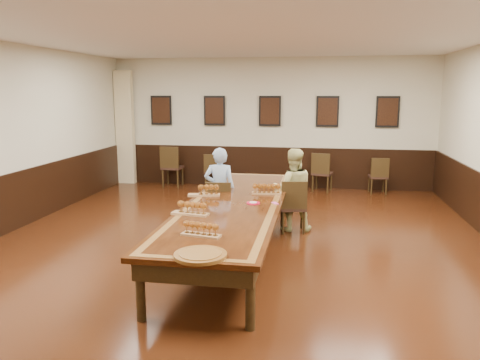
% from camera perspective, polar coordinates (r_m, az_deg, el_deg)
% --- Properties ---
extents(floor, '(8.00, 10.00, 0.02)m').
position_cam_1_polar(floor, '(7.18, -0.67, -8.69)').
color(floor, black).
rests_on(floor, ground).
extents(ceiling, '(8.00, 10.00, 0.02)m').
position_cam_1_polar(ceiling, '(6.82, -0.73, 17.75)').
color(ceiling, white).
rests_on(ceiling, floor).
extents(wall_back, '(8.00, 0.02, 3.20)m').
position_cam_1_polar(wall_back, '(11.76, 3.68, 6.94)').
color(wall_back, beige).
rests_on(wall_back, floor).
extents(wall_front, '(8.00, 0.02, 3.20)m').
position_cam_1_polar(wall_front, '(2.19, -25.26, -11.26)').
color(wall_front, beige).
rests_on(wall_front, floor).
extents(chair_man, '(0.48, 0.51, 0.91)m').
position_cam_1_polar(chair_man, '(7.96, -2.53, -3.24)').
color(chair_man, '#311D15').
rests_on(chair_man, floor).
extents(chair_woman, '(0.49, 0.53, 0.91)m').
position_cam_1_polar(chair_woman, '(8.05, 6.46, -3.13)').
color(chair_woman, '#311D15').
rests_on(chair_woman, floor).
extents(spare_chair_a, '(0.49, 0.53, 1.03)m').
position_cam_1_polar(spare_chair_a, '(11.98, -8.24, 1.70)').
color(spare_chair_a, '#311D15').
rests_on(spare_chair_a, floor).
extents(spare_chair_b, '(0.47, 0.50, 0.86)m').
position_cam_1_polar(spare_chair_b, '(11.73, -3.38, 1.18)').
color(spare_chair_b, '#311D15').
rests_on(spare_chair_b, floor).
extents(spare_chair_c, '(0.55, 0.58, 0.94)m').
position_cam_1_polar(spare_chair_c, '(11.40, 10.00, 0.97)').
color(spare_chair_c, '#311D15').
rests_on(spare_chair_c, floor).
extents(spare_chair_d, '(0.44, 0.47, 0.87)m').
position_cam_1_polar(spare_chair_d, '(11.46, 16.48, 0.55)').
color(spare_chair_d, '#311D15').
rests_on(spare_chair_d, floor).
extents(person_man, '(0.57, 0.41, 1.45)m').
position_cam_1_polar(person_man, '(7.99, -2.48, -1.19)').
color(person_man, '#4C82C0').
rests_on(person_man, floor).
extents(person_woman, '(0.79, 0.65, 1.43)m').
position_cam_1_polar(person_woman, '(8.09, 6.43, -1.19)').
color(person_woman, '#D3D083').
rests_on(person_woman, floor).
extents(pink_phone, '(0.12, 0.15, 0.01)m').
position_cam_1_polar(pink_phone, '(6.93, 4.28, -2.83)').
color(pink_phone, '#F250AD').
rests_on(pink_phone, conference_table).
extents(curtain, '(0.45, 0.18, 2.90)m').
position_cam_1_polar(curtain, '(12.54, -13.83, 6.21)').
color(curtain, beige).
rests_on(curtain, floor).
extents(wainscoting, '(8.00, 10.00, 1.00)m').
position_cam_1_polar(wainscoting, '(7.02, -0.68, -4.76)').
color(wainscoting, black).
rests_on(wainscoting, floor).
extents(conference_table, '(1.40, 5.00, 0.76)m').
position_cam_1_polar(conference_table, '(7.00, -0.68, -3.89)').
color(conference_table, black).
rests_on(conference_table, floor).
extents(posters, '(6.14, 0.04, 0.74)m').
position_cam_1_polar(posters, '(11.67, 3.66, 8.39)').
color(posters, black).
rests_on(posters, wall_back).
extents(flight_a, '(0.52, 0.23, 0.19)m').
position_cam_1_polar(flight_a, '(7.39, -4.22, -1.32)').
color(flight_a, olive).
rests_on(flight_a, conference_table).
extents(flight_b, '(0.49, 0.19, 0.18)m').
position_cam_1_polar(flight_b, '(7.51, 3.26, -1.14)').
color(flight_b, olive).
rests_on(flight_b, conference_table).
extents(flight_c, '(0.52, 0.24, 0.19)m').
position_cam_1_polar(flight_c, '(6.29, -6.05, -3.50)').
color(flight_c, olive).
rests_on(flight_c, conference_table).
extents(flight_d, '(0.48, 0.23, 0.17)m').
position_cam_1_polar(flight_d, '(5.37, -4.79, -6.06)').
color(flight_d, olive).
rests_on(flight_d, conference_table).
extents(red_plate_grp, '(0.20, 0.20, 0.03)m').
position_cam_1_polar(red_plate_grp, '(6.89, 1.63, -2.83)').
color(red_plate_grp, red).
rests_on(red_plate_grp, conference_table).
extents(carved_platter, '(0.59, 0.59, 0.04)m').
position_cam_1_polar(carved_platter, '(4.75, -4.85, -9.09)').
color(carved_platter, '#5B3512').
rests_on(carved_platter, conference_table).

